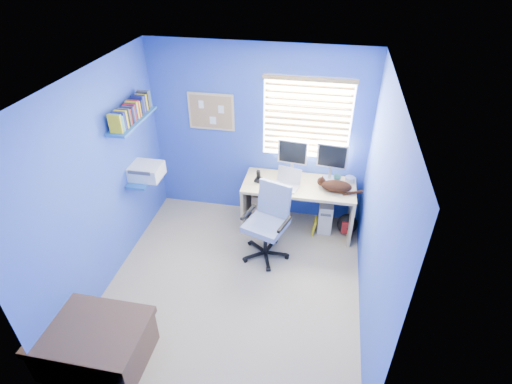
% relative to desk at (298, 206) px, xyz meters
% --- Properties ---
extents(floor, '(3.00, 3.20, 0.00)m').
position_rel_desk_xyz_m(floor, '(-0.63, -1.26, -0.37)').
color(floor, tan).
rests_on(floor, ground).
extents(ceiling, '(3.00, 3.20, 0.00)m').
position_rel_desk_xyz_m(ceiling, '(-0.63, -1.26, 2.13)').
color(ceiling, white).
rests_on(ceiling, wall_back).
extents(wall_back, '(3.00, 0.01, 2.50)m').
position_rel_desk_xyz_m(wall_back, '(-0.63, 0.34, 0.88)').
color(wall_back, blue).
rests_on(wall_back, ground).
extents(wall_front, '(3.00, 0.01, 2.50)m').
position_rel_desk_xyz_m(wall_front, '(-0.63, -2.86, 0.88)').
color(wall_front, blue).
rests_on(wall_front, ground).
extents(wall_left, '(0.01, 3.20, 2.50)m').
position_rel_desk_xyz_m(wall_left, '(-2.13, -1.26, 0.88)').
color(wall_left, blue).
rests_on(wall_left, ground).
extents(wall_right, '(0.01, 3.20, 2.50)m').
position_rel_desk_xyz_m(wall_right, '(0.87, -1.26, 0.88)').
color(wall_right, blue).
rests_on(wall_right, ground).
extents(desk, '(1.52, 0.65, 0.74)m').
position_rel_desk_xyz_m(desk, '(0.00, 0.00, 0.00)').
color(desk, '#D8BC7E').
rests_on(desk, floor).
extents(laptop, '(0.38, 0.33, 0.22)m').
position_rel_desk_xyz_m(laptop, '(-0.17, -0.10, 0.48)').
color(laptop, silver).
rests_on(laptop, desk).
extents(monitor_left, '(0.41, 0.16, 0.54)m').
position_rel_desk_xyz_m(monitor_left, '(-0.13, 0.22, 0.64)').
color(monitor_left, silver).
rests_on(monitor_left, desk).
extents(monitor_right, '(0.41, 0.16, 0.54)m').
position_rel_desk_xyz_m(monitor_right, '(0.39, 0.21, 0.64)').
color(monitor_right, silver).
rests_on(monitor_right, desk).
extents(phone, '(0.11, 0.12, 0.17)m').
position_rel_desk_xyz_m(phone, '(-0.56, -0.02, 0.45)').
color(phone, black).
rests_on(phone, desk).
extents(mug, '(0.10, 0.09, 0.10)m').
position_rel_desk_xyz_m(mug, '(0.49, 0.15, 0.42)').
color(mug, '#377874').
rests_on(mug, desk).
extents(cd_spindle, '(0.13, 0.13, 0.07)m').
position_rel_desk_xyz_m(cd_spindle, '(0.67, 0.20, 0.41)').
color(cd_spindle, silver).
rests_on(cd_spindle, desk).
extents(cat, '(0.44, 0.32, 0.14)m').
position_rel_desk_xyz_m(cat, '(0.49, -0.07, 0.44)').
color(cat, black).
rests_on(cat, desk).
extents(tower_pc, '(0.20, 0.44, 0.45)m').
position_rel_desk_xyz_m(tower_pc, '(0.40, 0.11, -0.14)').
color(tower_pc, beige).
rests_on(tower_pc, floor).
extents(drawer_boxes, '(0.35, 0.28, 0.54)m').
position_rel_desk_xyz_m(drawer_boxes, '(-0.46, 0.00, -0.10)').
color(drawer_boxes, tan).
rests_on(drawer_boxes, floor).
extents(yellow_book, '(0.03, 0.17, 0.24)m').
position_rel_desk_xyz_m(yellow_book, '(0.26, -0.09, -0.25)').
color(yellow_book, yellow).
rests_on(yellow_book, floor).
extents(backpack, '(0.30, 0.24, 0.33)m').
position_rel_desk_xyz_m(backpack, '(0.71, -0.01, -0.21)').
color(backpack, black).
rests_on(backpack, floor).
extents(bed_corner, '(0.99, 0.70, 0.47)m').
position_rel_desk_xyz_m(bed_corner, '(-1.73, -2.49, -0.13)').
color(bed_corner, brown).
rests_on(bed_corner, floor).
extents(office_chair, '(0.74, 0.74, 1.00)m').
position_rel_desk_xyz_m(office_chair, '(-0.33, -0.63, 0.00)').
color(office_chair, black).
rests_on(office_chair, floor).
extents(window_blinds, '(1.15, 0.05, 1.10)m').
position_rel_desk_xyz_m(window_blinds, '(0.02, 0.31, 1.18)').
color(window_blinds, white).
rests_on(window_blinds, ground).
extents(corkboard, '(0.64, 0.02, 0.52)m').
position_rel_desk_xyz_m(corkboard, '(-1.28, 0.33, 1.18)').
color(corkboard, '#D8BC7E').
rests_on(corkboard, ground).
extents(wall_shelves, '(0.42, 0.90, 1.05)m').
position_rel_desk_xyz_m(wall_shelves, '(-1.99, -0.51, 1.06)').
color(wall_shelves, '#2058A5').
rests_on(wall_shelves, ground).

